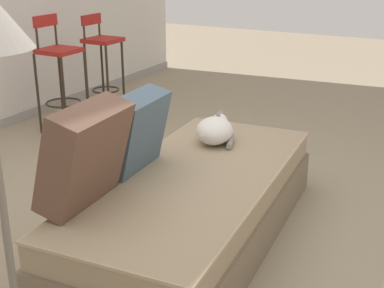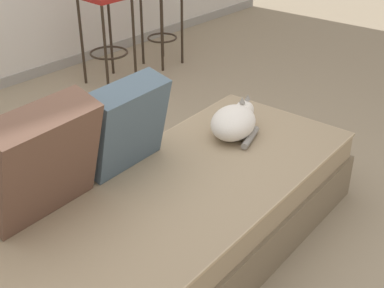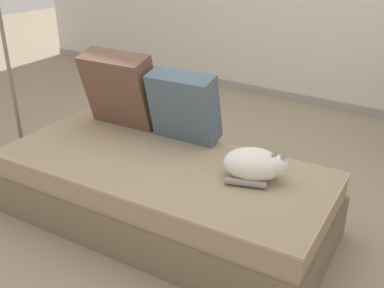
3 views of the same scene
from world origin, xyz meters
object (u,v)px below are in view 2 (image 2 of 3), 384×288
Objects in this scene: throw_pillow_middle at (125,125)px; bar_stool_near_window at (105,15)px; cat at (235,122)px; throw_pillow_corner at (40,161)px; couch at (186,218)px.

bar_stool_near_window is at bearing 53.56° from throw_pillow_middle.
cat is (0.61, -0.20, -0.14)m from throw_pillow_middle.
throw_pillow_corner is 1.14m from cat.
throw_pillow_middle is at bearing 4.31° from throw_pillow_corner.
throw_pillow_corner is at bearing -135.41° from bar_stool_near_window.
cat is 1.98m from bar_stool_near_window.
bar_stool_near_window reaches higher than cat.
couch is 2.36m from bar_stool_near_window.
bar_stool_near_window is (1.16, 2.02, 0.39)m from couch.
throw_pillow_corner reaches higher than couch.
throw_pillow_corner is (-0.58, 0.30, 0.47)m from couch.
throw_pillow_corner is at bearing 171.65° from cat.
cat is (1.12, -0.16, -0.18)m from throw_pillow_corner.
bar_stool_near_window is at bearing 60.01° from couch.
throw_pillow_corner reaches higher than cat.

